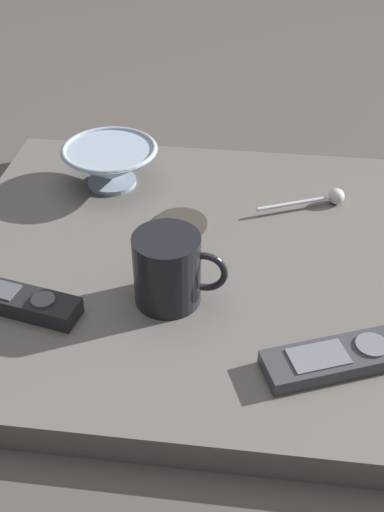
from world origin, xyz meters
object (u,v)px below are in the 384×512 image
(tv_remote_far, at_px, (335,359))
(drink_coaster, at_px, (181,223))
(teaspoon, at_px, (328,198))
(tv_remote_near, at_px, (8,298))
(cereal_bowl, at_px, (111,164))
(coffee_mug, at_px, (169,269))

(tv_remote_far, relative_size, drink_coaster, 2.17)
(teaspoon, relative_size, tv_remote_near, 0.68)
(tv_remote_near, xyz_separation_m, tv_remote_far, (0.41, -0.05, -0.00))
(tv_remote_far, xyz_separation_m, drink_coaster, (-0.22, 0.26, -0.01))
(teaspoon, relative_size, drink_coaster, 1.68)
(cereal_bowl, height_order, tv_remote_far, cereal_bowl)
(cereal_bowl, xyz_separation_m, teaspoon, (0.36, -0.02, -0.03))
(cereal_bowl, relative_size, coffee_mug, 1.30)
(teaspoon, relative_size, tv_remote_far, 0.78)
(tv_remote_near, bearing_deg, tv_remote_far, -7.29)
(teaspoon, bearing_deg, tv_remote_near, -145.16)
(cereal_bowl, distance_m, tv_remote_near, 0.32)
(coffee_mug, distance_m, drink_coaster, 0.18)
(cereal_bowl, relative_size, teaspoon, 1.15)
(tv_remote_near, relative_size, drink_coaster, 2.46)
(coffee_mug, height_order, teaspoon, coffee_mug)
(tv_remote_near, bearing_deg, cereal_bowl, 78.12)
(cereal_bowl, bearing_deg, teaspoon, -3.28)
(cereal_bowl, distance_m, teaspoon, 0.36)
(cereal_bowl, height_order, coffee_mug, coffee_mug)
(teaspoon, bearing_deg, drink_coaster, -159.32)
(coffee_mug, distance_m, tv_remote_far, 0.23)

